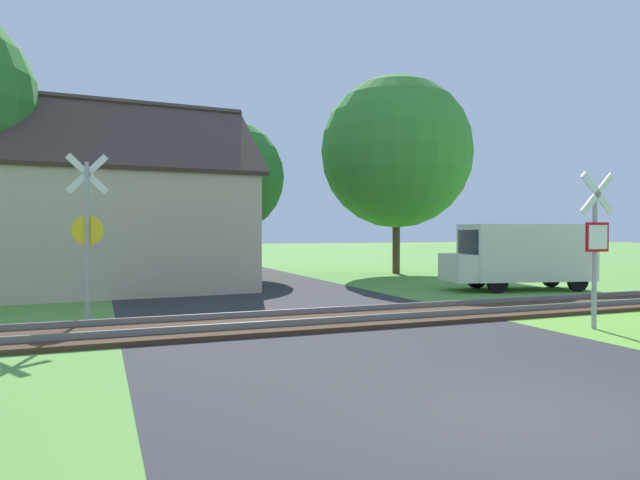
# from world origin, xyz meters

# --- Properties ---
(ground_plane) EXTENTS (160.00, 160.00, 0.00)m
(ground_plane) POSITION_xyz_m (0.00, 0.00, 0.00)
(ground_plane) COLOR #5B933D
(road_asphalt) EXTENTS (8.17, 80.00, 0.01)m
(road_asphalt) POSITION_xyz_m (0.00, 2.00, 0.00)
(road_asphalt) COLOR #2D2D30
(road_asphalt) RESTS_ON ground
(rail_track) EXTENTS (60.00, 2.60, 0.22)m
(rail_track) POSITION_xyz_m (0.00, 7.06, 0.06)
(rail_track) COLOR #422D1E
(rail_track) RESTS_ON ground
(stop_sign_near) EXTENTS (0.88, 0.14, 3.21)m
(stop_sign_near) POSITION_xyz_m (5.06, 4.20, 1.81)
(stop_sign_near) COLOR #9E9EA5
(stop_sign_near) RESTS_ON ground
(crossing_sign_far) EXTENTS (0.87, 0.18, 3.68)m
(crossing_sign_far) POSITION_xyz_m (-4.66, 8.62, 2.10)
(crossing_sign_far) COLOR #9E9EA5
(crossing_sign_far) RESTS_ON ground
(house) EXTENTS (9.07, 6.84, 6.49)m
(house) POSITION_xyz_m (-3.82, 15.88, 2.17)
(house) COLOR #C6B293
(house) RESTS_ON ground
(tree_right) EXTENTS (7.10, 7.10, 9.26)m
(tree_right) POSITION_xyz_m (8.64, 19.05, 5.70)
(tree_right) COLOR #513823
(tree_right) RESTS_ON ground
(tree_center) EXTENTS (4.96, 4.96, 6.86)m
(tree_center) POSITION_xyz_m (0.85, 20.11, 4.37)
(tree_center) COLOR #513823
(tree_center) RESTS_ON ground
(mail_truck) EXTENTS (5.17, 2.80, 2.24)m
(mail_truck) POSITION_xyz_m (8.99, 10.96, 1.24)
(mail_truck) COLOR silver
(mail_truck) RESTS_ON ground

